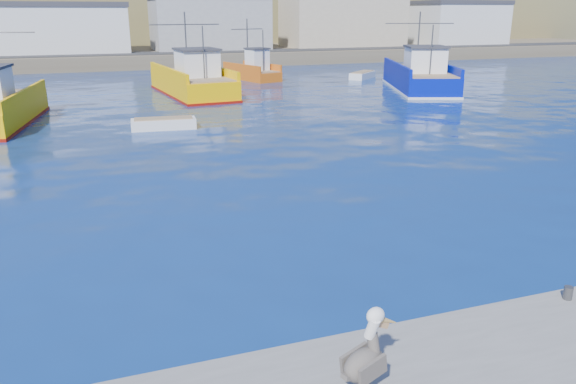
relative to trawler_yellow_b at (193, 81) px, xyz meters
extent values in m
plane|color=#071D57|center=(-1.69, -34.89, -1.09)|extent=(260.00, 260.00, 0.00)
cylinder|color=#4C4C4C|center=(1.31, -38.29, -0.44)|extent=(0.20, 0.20, 0.30)
cube|color=brown|center=(-1.69, 37.11, -0.29)|extent=(160.00, 30.00, 1.60)
cube|color=brown|center=(-1.69, 63.11, 4.91)|extent=(180.00, 40.00, 14.00)
cube|color=#2D2D2D|center=(-1.69, 26.11, 0.56)|extent=(150.00, 5.00, 0.10)
cube|color=silver|center=(-11.69, 32.11, 3.26)|extent=(18.00, 11.00, 5.50)
cube|color=#333338|center=(-11.69, 32.11, 6.31)|extent=(18.36, 11.22, 0.60)
cube|color=gray|center=(8.31, 32.11, 3.76)|extent=(15.00, 10.00, 6.50)
cube|color=tan|center=(28.31, 32.11, 4.26)|extent=(17.00, 9.00, 7.50)
cube|color=silver|center=(48.31, 32.11, 3.51)|extent=(13.00, 10.00, 6.00)
cube|color=#333338|center=(48.31, 32.11, 6.81)|extent=(13.26, 10.20, 0.60)
cube|color=#FFBA00|center=(-11.91, -8.95, 0.65)|extent=(1.81, 10.41, 0.70)
cube|color=maroon|center=(-13.57, -8.70, -1.04)|extent=(5.27, 11.36, 0.25)
cube|color=#FFBA00|center=(-0.03, 0.29, -0.31)|extent=(5.34, 12.42, 1.57)
cube|color=#FFBA00|center=(1.92, 0.48, 0.82)|extent=(1.41, 11.80, 0.70)
cube|color=#FFBA00|center=(-1.98, 0.10, 0.82)|extent=(1.41, 11.80, 0.70)
cube|color=maroon|center=(-0.03, 0.29, -1.04)|extent=(5.44, 12.67, 0.25)
cube|color=#8C7251|center=(-0.03, 0.29, 0.52)|extent=(4.96, 11.91, 0.10)
cube|color=white|center=(0.15, -1.51, 1.57)|extent=(3.20, 3.29, 2.00)
cube|color=#333338|center=(0.15, -1.51, 2.67)|extent=(3.44, 3.67, 0.15)
cylinder|color=#4C4C4C|center=(-0.15, 1.49, 2.97)|extent=(0.13, 0.13, 5.00)
cylinder|color=#4C4C4C|center=(0.33, -3.32, 2.47)|extent=(0.11, 0.11, 4.00)
cylinder|color=#4C4C4C|center=(-0.15, 1.49, 4.47)|extent=(5.82, 0.65, 0.08)
cube|color=#021193|center=(19.45, -3.29, -0.30)|extent=(8.14, 12.96, 1.59)
cube|color=#021193|center=(21.35, -3.96, 0.85)|extent=(4.27, 11.38, 0.70)
cube|color=#021193|center=(17.55, -2.61, 0.85)|extent=(4.27, 11.38, 0.70)
cube|color=silver|center=(19.45, -3.29, -1.04)|extent=(8.31, 13.22, 0.25)
cube|color=#8C7251|center=(19.45, -3.29, 0.55)|extent=(7.66, 12.38, 0.10)
cube|color=white|center=(18.83, -5.02, 1.60)|extent=(3.85, 3.89, 2.00)
cube|color=#333338|center=(18.83, -5.02, 2.70)|extent=(4.18, 4.30, 0.15)
cylinder|color=#4C4C4C|center=(19.86, -2.13, 3.00)|extent=(0.15, 0.15, 5.00)
cylinder|color=#4C4C4C|center=(18.22, -6.74, 2.50)|extent=(0.13, 0.13, 4.00)
cylinder|color=#4C4C4C|center=(19.86, -2.13, 4.50)|extent=(5.67, 2.09, 0.08)
cube|color=#C95711|center=(7.62, 8.98, -0.64)|extent=(4.57, 7.44, 0.91)
cube|color=#C95711|center=(8.80, 9.35, 0.16)|extent=(2.18, 6.58, 0.70)
cube|color=#C95711|center=(6.44, 8.62, 0.16)|extent=(2.18, 6.58, 0.70)
cube|color=#8C7251|center=(7.62, 8.98, -0.14)|extent=(4.29, 7.12, 0.10)
cube|color=white|center=(7.93, 7.98, 0.91)|extent=(2.27, 2.21, 2.00)
cube|color=#333338|center=(7.93, 7.98, 2.01)|extent=(2.45, 2.45, 0.15)
cylinder|color=#4C4C4C|center=(7.41, 9.65, 2.31)|extent=(0.15, 0.15, 5.00)
cylinder|color=#4C4C4C|center=(8.24, 6.98, 1.81)|extent=(0.13, 0.13, 4.00)
cylinder|color=#4C4C4C|center=(7.41, 9.65, 3.81)|extent=(3.53, 1.16, 0.08)
cube|color=silver|center=(-4.26, -13.55, -0.86)|extent=(3.81, 1.62, 0.74)
cube|color=#8C7251|center=(-4.26, -13.55, -0.46)|extent=(3.41, 1.31, 0.07)
cube|color=silver|center=(18.60, 5.92, -0.84)|extent=(3.93, 3.74, 0.80)
cube|color=#8C7251|center=(18.60, 5.92, -0.41)|extent=(3.43, 3.25, 0.08)
cylinder|color=#595451|center=(-4.48, -39.55, -0.45)|extent=(0.08, 0.08, 0.28)
ellipsoid|color=#38332D|center=(-4.43, -39.63, -0.08)|extent=(0.94, 0.72, 0.57)
cube|color=#38332D|center=(-4.39, -39.84, -0.05)|extent=(0.62, 0.25, 0.41)
cube|color=#38332D|center=(-4.52, -39.43, -0.05)|extent=(0.62, 0.25, 0.41)
cube|color=#38332D|center=(-4.77, -39.74, -0.14)|extent=(0.25, 0.21, 0.12)
cylinder|color=#38332D|center=(-4.25, -39.57, 0.23)|extent=(0.27, 0.34, 0.45)
cylinder|color=white|center=(-4.29, -39.58, 0.57)|extent=(0.26, 0.33, 0.42)
ellipsoid|color=white|center=(-4.23, -39.56, 0.77)|extent=(0.40, 0.35, 0.28)
cone|color=gold|center=(-3.99, -39.48, 0.59)|extent=(0.58, 0.31, 0.39)
cube|color=tan|center=(-4.09, -39.52, 0.55)|extent=(0.34, 0.15, 0.25)
camera|label=1|loc=(-8.30, -46.71, 5.51)|focal=35.00mm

